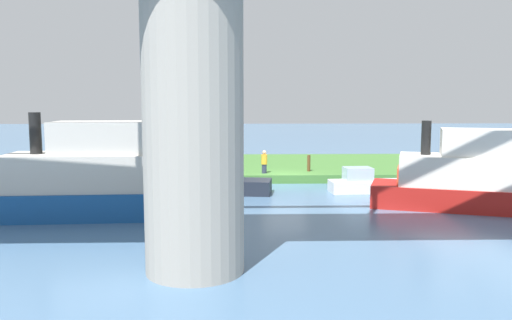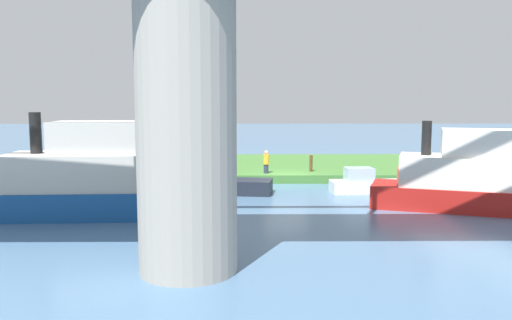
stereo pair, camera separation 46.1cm
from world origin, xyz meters
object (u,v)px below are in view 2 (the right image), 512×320
(person_on_bank, at_px, (266,162))
(skiff_small, at_px, (366,184))
(bridge_pylon, at_px, (186,120))
(motorboat_white, at_px, (468,177))
(mooring_post, at_px, (311,163))
(motorboat_red, at_px, (223,182))
(pontoon_yellow, at_px, (87,178))

(person_on_bank, relative_size, skiff_small, 0.34)
(bridge_pylon, bearing_deg, motorboat_white, -144.75)
(bridge_pylon, xyz_separation_m, mooring_post, (-5.53, -17.08, -3.32))
(skiff_small, xyz_separation_m, motorboat_red, (7.61, 0.13, 0.09))
(motorboat_white, bearing_deg, skiff_small, -51.03)
(person_on_bank, bearing_deg, skiff_small, 144.09)
(skiff_small, distance_m, motorboat_white, 5.73)
(pontoon_yellow, distance_m, skiff_small, 14.22)
(bridge_pylon, relative_size, mooring_post, 8.50)
(bridge_pylon, relative_size, motorboat_red, 1.75)
(mooring_post, relative_size, skiff_small, 0.25)
(person_on_bank, height_order, pontoon_yellow, pontoon_yellow)
(person_on_bank, bearing_deg, pontoon_yellow, 49.23)
(skiff_small, bearing_deg, motorboat_white, 128.97)
(pontoon_yellow, xyz_separation_m, motorboat_white, (-16.67, -0.97, -0.16))
(motorboat_red, bearing_deg, pontoon_yellow, 43.48)
(person_on_bank, distance_m, motorboat_red, 4.63)
(pontoon_yellow, bearing_deg, bridge_pylon, 125.84)
(person_on_bank, relative_size, motorboat_white, 0.17)
(motorboat_red, bearing_deg, bridge_pylon, 88.44)
(pontoon_yellow, bearing_deg, person_on_bank, -130.77)
(motorboat_white, bearing_deg, pontoon_yellow, 3.32)
(person_on_bank, distance_m, skiff_small, 6.50)
(skiff_small, xyz_separation_m, motorboat_white, (-3.55, 4.39, 0.99))
(bridge_pylon, relative_size, person_on_bank, 6.24)
(mooring_post, bearing_deg, motorboat_white, 123.70)
(mooring_post, xyz_separation_m, skiff_small, (-2.42, 4.57, -0.53))
(pontoon_yellow, relative_size, skiff_small, 2.13)
(skiff_small, bearing_deg, motorboat_red, 0.99)
(person_on_bank, height_order, skiff_small, person_on_bank)
(bridge_pylon, height_order, motorboat_white, bridge_pylon)
(bridge_pylon, xyz_separation_m, motorboat_white, (-11.50, -8.13, -2.86))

